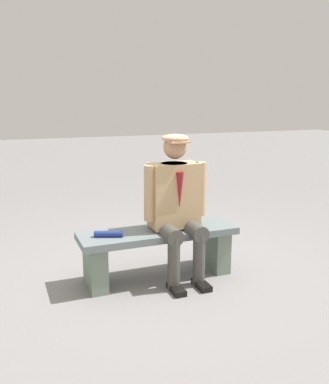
# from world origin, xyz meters

# --- Properties ---
(ground_plane) EXTENTS (30.00, 30.00, 0.00)m
(ground_plane) POSITION_xyz_m (0.00, 0.00, 0.00)
(ground_plane) COLOR gray
(bench) EXTENTS (1.47, 0.45, 0.47)m
(bench) POSITION_xyz_m (0.00, 0.00, 0.32)
(bench) COLOR slate
(bench) RESTS_ON ground
(seated_man) EXTENTS (0.61, 0.60, 1.34)m
(seated_man) POSITION_xyz_m (-0.16, 0.06, 0.74)
(seated_man) COLOR tan
(seated_man) RESTS_ON ground
(rolled_magazine) EXTENTS (0.25, 0.14, 0.06)m
(rolled_magazine) POSITION_xyz_m (0.48, 0.04, 0.50)
(rolled_magazine) COLOR navy
(rolled_magazine) RESTS_ON bench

